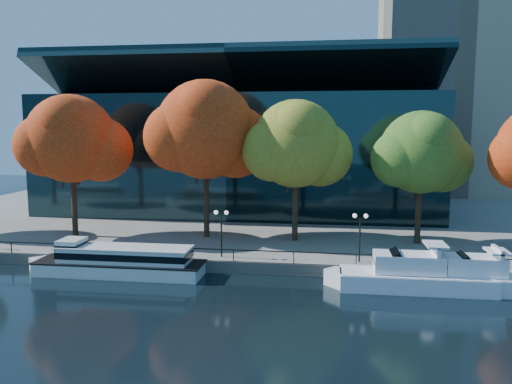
# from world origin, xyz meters

# --- Properties ---
(ground) EXTENTS (160.00, 160.00, 0.00)m
(ground) POSITION_xyz_m (0.00, 0.00, 0.00)
(ground) COLOR black
(ground) RESTS_ON ground
(promenade) EXTENTS (90.00, 67.08, 1.00)m
(promenade) POSITION_xyz_m (0.00, 36.38, 0.50)
(promenade) COLOR slate
(promenade) RESTS_ON ground
(railing) EXTENTS (88.20, 0.08, 0.99)m
(railing) POSITION_xyz_m (0.00, 3.25, 1.94)
(railing) COLOR black
(railing) RESTS_ON promenade
(convention_building) EXTENTS (50.00, 24.57, 21.43)m
(convention_building) POSITION_xyz_m (-4.00, 31.79, 8.51)
(convention_building) COLOR black
(convention_building) RESTS_ON ground
(office_tower) EXTENTS (22.50, 22.50, 65.90)m
(office_tower) POSITION_xyz_m (28.00, 55.00, 33.02)
(office_tower) COLOR tan
(office_tower) RESTS_ON ground
(tour_boat) EXTENTS (15.18, 3.39, 2.88)m
(tour_boat) POSITION_xyz_m (-9.48, 1.35, 1.22)
(tour_boat) COLOR silver
(tour_boat) RESTS_ON ground
(cruiser_near) EXTENTS (12.31, 3.17, 3.57)m
(cruiser_near) POSITION_xyz_m (13.71, 0.81, 1.11)
(cruiser_near) COLOR white
(cruiser_near) RESTS_ON ground
(cruiser_far) EXTENTS (10.41, 2.89, 3.40)m
(cruiser_far) POSITION_xyz_m (18.36, 0.96, 1.08)
(cruiser_far) COLOR white
(cruiser_far) RESTS_ON ground
(tree_1) EXTENTS (11.07, 9.07, 14.33)m
(tree_1) POSITION_xyz_m (-17.72, 10.68, 10.71)
(tree_1) COLOR black
(tree_1) RESTS_ON promenade
(tree_2) EXTENTS (12.26, 10.05, 15.71)m
(tree_2) POSITION_xyz_m (-4.20, 11.95, 11.60)
(tree_2) COLOR black
(tree_2) RESTS_ON promenade
(tree_3) EXTENTS (10.59, 8.68, 13.70)m
(tree_3) POSITION_xyz_m (4.72, 11.68, 10.28)
(tree_3) COLOR black
(tree_3) RESTS_ON promenade
(tree_4) EXTENTS (9.71, 7.96, 12.59)m
(tree_4) POSITION_xyz_m (16.40, 12.03, 9.53)
(tree_4) COLOR black
(tree_4) RESTS_ON promenade
(lamp_1) EXTENTS (1.26, 0.36, 4.03)m
(lamp_1) POSITION_xyz_m (-1.27, 4.50, 3.98)
(lamp_1) COLOR black
(lamp_1) RESTS_ON promenade
(lamp_2) EXTENTS (1.26, 0.36, 4.03)m
(lamp_2) POSITION_xyz_m (10.32, 4.50, 3.98)
(lamp_2) COLOR black
(lamp_2) RESTS_ON promenade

